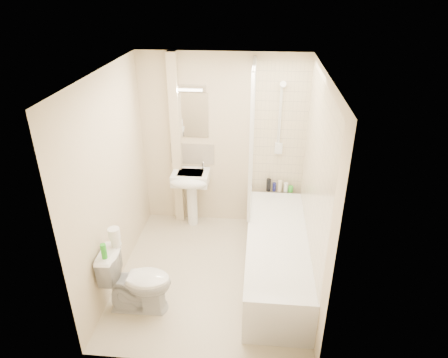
{
  "coord_description": "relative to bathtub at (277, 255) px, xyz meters",
  "views": [
    {
      "loc": [
        0.49,
        -3.73,
        3.21
      ],
      "look_at": [
        0.12,
        0.2,
        1.19
      ],
      "focal_mm": 32.0,
      "sensor_mm": 36.0,
      "label": 1
    }
  ],
  "objects": [
    {
      "name": "wall_back",
      "position": [
        -0.75,
        1.19,
        0.91
      ],
      "size": [
        2.2,
        0.02,
        2.4
      ],
      "primitive_type": "cube",
      "color": "beige",
      "rests_on": "ground"
    },
    {
      "name": "toilet_roll_lower",
      "position": [
        -1.69,
        -0.55,
        0.48
      ],
      "size": [
        0.1,
        0.1,
        0.1
      ],
      "primitive_type": "cylinder",
      "color": "white",
      "rests_on": "toilet"
    },
    {
      "name": "bottle_cream",
      "position": [
        0.05,
        1.1,
        0.34
      ],
      "size": [
        0.06,
        0.06,
        0.16
      ],
      "primitive_type": "cylinder",
      "color": "beige",
      "rests_on": "bathtub"
    },
    {
      "name": "bottle_black_b",
      "position": [
        -0.1,
        1.1,
        0.35
      ],
      "size": [
        0.06,
        0.06,
        0.18
      ],
      "primitive_type": "cylinder",
      "color": "black",
      "rests_on": "bathtub"
    },
    {
      "name": "shower_fixture",
      "position": [
        -0.0,
        1.13,
        1.26
      ],
      "size": [
        0.1,
        0.16,
        0.99
      ],
      "color": "white",
      "rests_on": "wall_back"
    },
    {
      "name": "tile_back",
      "position": [
        0.0,
        1.18,
        1.14
      ],
      "size": [
        0.7,
        0.01,
        1.75
      ],
      "primitive_type": "cube",
      "color": "beige",
      "rests_on": "wall_back"
    },
    {
      "name": "floor",
      "position": [
        -0.75,
        -0.06,
        -0.29
      ],
      "size": [
        2.5,
        2.5,
        0.0
      ],
      "primitive_type": "plane",
      "color": "beige",
      "rests_on": "ground"
    },
    {
      "name": "pipe_boxing",
      "position": [
        -1.37,
        1.13,
        0.91
      ],
      "size": [
        0.12,
        0.12,
        2.4
      ],
      "primitive_type": "cube",
      "color": "beige",
      "rests_on": "ground"
    },
    {
      "name": "wall_left",
      "position": [
        -1.85,
        -0.06,
        0.91
      ],
      "size": [
        0.02,
        2.5,
        2.4
      ],
      "primitive_type": "cube",
      "color": "beige",
      "rests_on": "ground"
    },
    {
      "name": "strip_light",
      "position": [
        -1.17,
        1.15,
        1.66
      ],
      "size": [
        0.42,
        0.07,
        0.07
      ],
      "primitive_type": "cube",
      "color": "silver",
      "rests_on": "wall_back"
    },
    {
      "name": "toilet",
      "position": [
        -1.47,
        -0.66,
        0.07
      ],
      "size": [
        0.43,
        0.72,
        0.72
      ],
      "primitive_type": "imported",
      "rotation": [
        0.0,
        0.0,
        1.59
      ],
      "color": "white",
      "rests_on": "ground"
    },
    {
      "name": "tile_right",
      "position": [
        0.34,
        0.0,
        1.14
      ],
      "size": [
        0.01,
        2.1,
        1.75
      ],
      "primitive_type": "cube",
      "color": "beige",
      "rests_on": "wall_right"
    },
    {
      "name": "bottle_white_b",
      "position": [
        0.13,
        1.1,
        0.33
      ],
      "size": [
        0.06,
        0.06,
        0.13
      ],
      "primitive_type": "cylinder",
      "color": "white",
      "rests_on": "bathtub"
    },
    {
      "name": "shower_screen",
      "position": [
        -0.35,
        0.74,
        1.16
      ],
      "size": [
        0.04,
        0.92,
        1.8
      ],
      "color": "white",
      "rests_on": "bathtub"
    },
    {
      "name": "bottle_blue",
      "position": [
        -0.03,
        1.1,
        0.32
      ],
      "size": [
        0.05,
        0.05,
        0.12
      ],
      "primitive_type": "cylinder",
      "color": "navy",
      "rests_on": "bathtub"
    },
    {
      "name": "toilet_roll_upper",
      "position": [
        -1.69,
        -0.56,
        0.59
      ],
      "size": [
        0.12,
        0.12,
        0.11
      ],
      "primitive_type": "cylinder",
      "color": "white",
      "rests_on": "toilet_roll_lower"
    },
    {
      "name": "pedestal_sink",
      "position": [
        -1.17,
        0.95,
        0.38
      ],
      "size": [
        0.5,
        0.47,
        0.96
      ],
      "color": "white",
      "rests_on": "ground"
    },
    {
      "name": "wall_right",
      "position": [
        0.35,
        -0.06,
        0.91
      ],
      "size": [
        0.02,
        2.5,
        2.4
      ],
      "primitive_type": "cube",
      "color": "beige",
      "rests_on": "ground"
    },
    {
      "name": "splashback",
      "position": [
        -1.17,
        1.18,
        0.74
      ],
      "size": [
        0.6,
        0.02,
        0.3
      ],
      "primitive_type": "cube",
      "color": "beige",
      "rests_on": "wall_back"
    },
    {
      "name": "green_bottle",
      "position": [
        -1.73,
        -0.76,
        0.52
      ],
      "size": [
        0.06,
        0.06,
        0.16
      ],
      "primitive_type": "cylinder",
      "color": "green",
      "rests_on": "toilet"
    },
    {
      "name": "bathtub",
      "position": [
        0.0,
        0.0,
        0.0
      ],
      "size": [
        0.7,
        2.1,
        0.55
      ],
      "color": "white",
      "rests_on": "ground"
    },
    {
      "name": "mirror",
      "position": [
        -1.17,
        1.18,
        1.29
      ],
      "size": [
        0.46,
        0.01,
        0.6
      ],
      "primitive_type": "cube",
      "color": "white",
      "rests_on": "wall_back"
    },
    {
      "name": "bottle_green",
      "position": [
        0.2,
        1.1,
        0.3
      ],
      "size": [
        0.06,
        0.06,
        0.08
      ],
      "primitive_type": "cylinder",
      "color": "green",
      "rests_on": "bathtub"
    },
    {
      "name": "ceiling",
      "position": [
        -0.75,
        -0.06,
        2.11
      ],
      "size": [
        2.2,
        2.5,
        0.02
      ],
      "primitive_type": "cube",
      "color": "white",
      "rests_on": "wall_back"
    }
  ]
}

